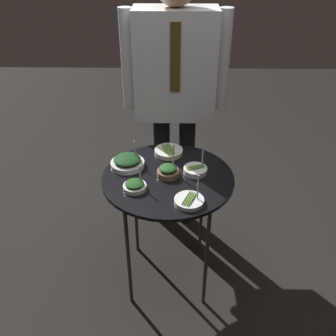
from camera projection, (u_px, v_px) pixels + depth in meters
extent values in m
plane|color=black|center=(168.00, 273.00, 2.31)|extent=(8.00, 8.00, 0.00)
cylinder|color=black|center=(168.00, 178.00, 1.92)|extent=(0.68, 0.68, 0.02)
cylinder|color=#2D2D2D|center=(206.00, 258.00, 1.95)|extent=(0.02, 0.02, 0.71)
cylinder|color=#2D2D2D|center=(128.00, 257.00, 1.95)|extent=(0.02, 0.02, 0.71)
cylinder|color=#2D2D2D|center=(202.00, 208.00, 2.29)|extent=(0.02, 0.02, 0.71)
cylinder|color=#2D2D2D|center=(135.00, 207.00, 2.30)|extent=(0.02, 0.02, 0.71)
cylinder|color=silver|center=(168.00, 152.00, 2.10)|extent=(0.16, 0.16, 0.03)
ellipsoid|color=#7AA847|center=(172.00, 148.00, 2.10)|extent=(0.05, 0.13, 0.01)
ellipsoid|color=#7AA847|center=(170.00, 149.00, 2.09)|extent=(0.05, 0.13, 0.01)
ellipsoid|color=#7AA847|center=(168.00, 149.00, 2.09)|extent=(0.05, 0.13, 0.01)
ellipsoid|color=#7AA847|center=(166.00, 149.00, 2.09)|extent=(0.05, 0.13, 0.01)
ellipsoid|color=#7AA847|center=(165.00, 149.00, 2.09)|extent=(0.05, 0.13, 0.01)
cylinder|color=silver|center=(174.00, 142.00, 2.03)|extent=(0.01, 0.01, 0.18)
cylinder|color=white|center=(195.00, 170.00, 1.94)|extent=(0.12, 0.12, 0.03)
ellipsoid|color=#5B8938|center=(196.00, 168.00, 1.92)|extent=(0.10, 0.04, 0.01)
ellipsoid|color=#5B8938|center=(195.00, 167.00, 1.93)|extent=(0.10, 0.04, 0.01)
ellipsoid|color=#5B8938|center=(195.00, 166.00, 1.94)|extent=(0.10, 0.04, 0.01)
cylinder|color=silver|center=(202.00, 162.00, 1.91)|extent=(0.01, 0.01, 0.13)
cylinder|color=brown|center=(169.00, 173.00, 1.92)|extent=(0.11, 0.11, 0.03)
ellipsoid|color=#1E4C1E|center=(169.00, 168.00, 1.90)|extent=(0.09, 0.09, 0.03)
cylinder|color=silver|center=(173.00, 159.00, 1.89)|extent=(0.01, 0.01, 0.17)
cylinder|color=silver|center=(128.00, 164.00, 1.99)|extent=(0.18, 0.18, 0.03)
ellipsoid|color=#143816|center=(127.00, 159.00, 1.97)|extent=(0.14, 0.14, 0.03)
cylinder|color=silver|center=(135.00, 152.00, 1.99)|extent=(0.01, 0.01, 0.14)
cylinder|color=white|center=(135.00, 187.00, 1.82)|extent=(0.11, 0.11, 0.02)
ellipsoid|color=#194219|center=(135.00, 183.00, 1.81)|extent=(0.09, 0.09, 0.02)
cylinder|color=silver|center=(140.00, 177.00, 1.80)|extent=(0.01, 0.01, 0.12)
cylinder|color=silver|center=(189.00, 201.00, 1.73)|extent=(0.14, 0.14, 0.02)
ellipsoid|color=#5B8938|center=(192.00, 199.00, 1.71)|extent=(0.05, 0.11, 0.01)
ellipsoid|color=#5B8938|center=(190.00, 199.00, 1.72)|extent=(0.05, 0.11, 0.01)
ellipsoid|color=#5B8938|center=(188.00, 198.00, 1.72)|extent=(0.05, 0.11, 0.01)
ellipsoid|color=#5B8938|center=(186.00, 197.00, 1.72)|extent=(0.05, 0.11, 0.01)
cylinder|color=silver|center=(198.00, 189.00, 1.70)|extent=(0.01, 0.01, 0.15)
cylinder|color=black|center=(162.00, 171.00, 2.53)|extent=(0.10, 0.10, 0.83)
cylinder|color=black|center=(186.00, 171.00, 2.53)|extent=(0.10, 0.10, 0.83)
cube|color=silver|center=(175.00, 65.00, 2.14)|extent=(0.47, 0.22, 0.62)
cube|color=#4C3819|center=(175.00, 58.00, 2.00)|extent=(0.06, 0.01, 0.37)
cylinder|color=silver|center=(128.00, 61.00, 2.13)|extent=(0.08, 0.08, 0.57)
cylinder|color=silver|center=(223.00, 61.00, 2.12)|extent=(0.08, 0.08, 0.57)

